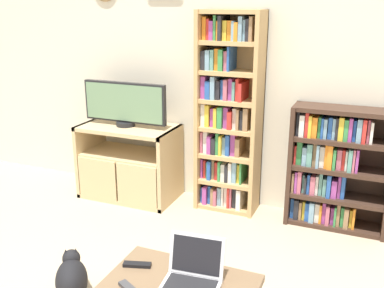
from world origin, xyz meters
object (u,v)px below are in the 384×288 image
at_px(laptop, 193,273).
at_px(remote_near_laptop, 137,265).
at_px(tv_stand, 129,162).
at_px(bookshelf_short, 333,167).
at_px(television, 125,104).
at_px(bookshelf_tall, 228,116).
at_px(cat, 72,279).

relative_size(laptop, remote_near_laptop, 1.99).
bearing_deg(remote_near_laptop, tv_stand, 14.75).
bearing_deg(remote_near_laptop, bookshelf_short, -43.61).
bearing_deg(television, bookshelf_tall, 7.93).
bearing_deg(tv_stand, bookshelf_tall, 8.90).
relative_size(television, cat, 1.83).
distance_m(tv_stand, bookshelf_short, 1.90).
distance_m(bookshelf_tall, cat, 1.91).
bearing_deg(cat, remote_near_laptop, -39.82).
distance_m(television, laptop, 2.21).
bearing_deg(laptop, bookshelf_tall, 97.23).
bearing_deg(bookshelf_tall, television, -172.07).
bearing_deg(bookshelf_tall, remote_near_laptop, -88.30).
bearing_deg(tv_stand, television, 148.54).
height_order(tv_stand, bookshelf_short, bookshelf_short).
distance_m(bookshelf_tall, remote_near_laptop, 1.83).
relative_size(bookshelf_short, laptop, 3.15).
bearing_deg(cat, bookshelf_short, 17.71).
bearing_deg(cat, television, 74.99).
relative_size(television, bookshelf_tall, 0.47).
bearing_deg(bookshelf_short, bookshelf_tall, -179.68).
bearing_deg(laptop, tv_stand, 123.91).
xyz_separation_m(laptop, cat, (-0.89, 0.10, -0.33)).
relative_size(bookshelf_short, remote_near_laptop, 6.26).
relative_size(television, bookshelf_short, 0.81).
bearing_deg(tv_stand, laptop, -50.47).
xyz_separation_m(tv_stand, television, (-0.02, 0.01, 0.57)).
xyz_separation_m(remote_near_laptop, cat, (-0.53, 0.07, -0.27)).
xyz_separation_m(bookshelf_tall, cat, (-0.48, -1.70, -0.74)).
distance_m(bookshelf_tall, bookshelf_short, 1.01).
relative_size(laptop, cat, 0.72).
xyz_separation_m(bookshelf_short, laptop, (-0.53, -1.80, -0.05)).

